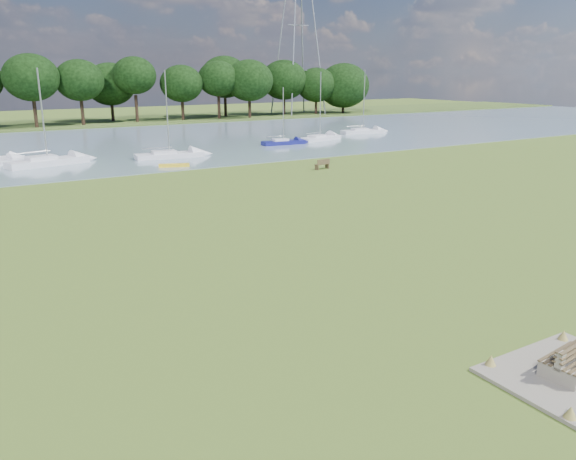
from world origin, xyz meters
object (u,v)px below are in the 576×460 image
sailboat_9 (362,130)px  kayak (174,165)px  sailboat_1 (283,141)px  sailboat_4 (319,137)px  sailboat_8 (169,153)px  riverbank_bench (323,164)px  bench_pair (573,360)px  sailboat_0 (47,159)px

sailboat_9 → kayak: bearing=-148.0°
sailboat_1 → sailboat_4: bearing=17.0°
sailboat_1 → sailboat_8: 14.52m
riverbank_bench → sailboat_8: bearing=116.4°
riverbank_bench → sailboat_1: sailboat_1 is taller
sailboat_9 → riverbank_bench: bearing=-126.0°
sailboat_1 → sailboat_8: size_ratio=0.77×
bench_pair → riverbank_bench: bench_pair is taller
bench_pair → kayak: 38.10m
sailboat_4 → sailboat_8: size_ratio=0.98×
bench_pair → kayak: size_ratio=0.73×
bench_pair → sailboat_9: 60.89m
riverbank_bench → sailboat_9: sailboat_9 is taller
bench_pair → sailboat_8: size_ratio=0.23×
bench_pair → sailboat_9: sailboat_9 is taller
bench_pair → sailboat_0: sailboat_0 is taller
kayak → sailboat_1: 17.65m
sailboat_8 → sailboat_0: bearing=179.4°
kayak → sailboat_8: size_ratio=0.32×
bench_pair → sailboat_4: (24.16, 47.47, -0.04)m
kayak → sailboat_9: (30.54, 12.96, 0.29)m
sailboat_1 → bench_pair: bearing=-107.0°
sailboat_0 → sailboat_8: size_ratio=1.02×
sailboat_0 → sailboat_9: bearing=-5.2°
kayak → sailboat_4: (21.36, 9.47, 0.27)m
kayak → sailboat_4: bearing=43.8°
riverbank_bench → kayak: bearing=135.7°
sailboat_4 → sailboat_9: (9.18, 3.49, 0.02)m
sailboat_0 → sailboat_9: sailboat_0 is taller
sailboat_9 → sailboat_4: bearing=-150.2°
sailboat_0 → sailboat_4: sailboat_0 is taller
kayak → sailboat_4: 23.37m
sailboat_1 → sailboat_4: sailboat_4 is taller
riverbank_bench → sailboat_1: (5.37, 15.55, 0.01)m
kayak → sailboat_0: (-9.12, 6.40, 0.38)m
kayak → sailboat_9: 33.18m
sailboat_0 → bench_pair: bearing=-96.4°
riverbank_bench → sailboat_4: 20.15m
riverbank_bench → sailboat_8: sailboat_8 is taller
riverbank_bench → sailboat_4: bearing=47.8°
sailboat_0 → sailboat_4: (30.48, 3.07, -0.11)m
sailboat_1 → sailboat_9: bearing=22.3°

